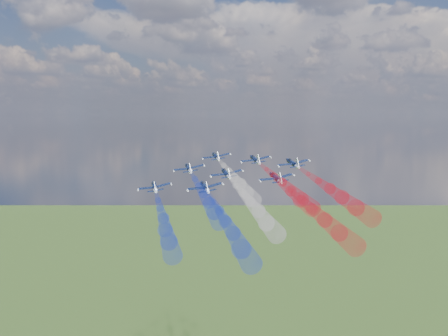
% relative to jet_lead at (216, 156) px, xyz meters
% --- Properties ---
extents(jet_lead, '(17.11, 17.97, 7.17)m').
position_rel_jet_lead_xyz_m(jet_lead, '(0.00, 0.00, 0.00)').
color(jet_lead, black).
extents(trail_lead, '(32.38, 42.93, 11.90)m').
position_rel_jet_lead_xyz_m(trail_lead, '(17.73, -24.61, -4.18)').
color(trail_lead, white).
extents(jet_inner_left, '(17.11, 17.97, 7.17)m').
position_rel_jet_lead_xyz_m(jet_inner_left, '(-2.06, -17.67, -2.76)').
color(jet_inner_left, black).
extents(trail_inner_left, '(32.38, 42.93, 11.90)m').
position_rel_jet_lead_xyz_m(trail_inner_left, '(15.67, -42.27, -6.94)').
color(trail_inner_left, '#1932D7').
extents(jet_inner_right, '(17.11, 17.97, 7.17)m').
position_rel_jet_lead_xyz_m(jet_inner_right, '(17.22, -4.51, -0.18)').
color(jet_inner_right, black).
extents(trail_inner_right, '(32.38, 42.93, 11.90)m').
position_rel_jet_lead_xyz_m(trail_inner_right, '(34.95, -29.12, -4.36)').
color(trail_inner_right, red).
extents(jet_outer_left, '(17.11, 17.97, 7.17)m').
position_rel_jet_lead_xyz_m(jet_outer_left, '(-5.88, -33.57, -7.36)').
color(jet_outer_left, black).
extents(trail_outer_left, '(32.38, 42.93, 11.90)m').
position_rel_jet_lead_xyz_m(trail_outer_left, '(11.86, -58.17, -11.53)').
color(trail_outer_left, '#1932D7').
extents(jet_center_third, '(17.11, 17.97, 7.17)m').
position_rel_jet_lead_xyz_m(jet_center_third, '(13.57, -21.25, -3.48)').
color(jet_center_third, black).
extents(trail_center_third, '(32.38, 42.93, 11.90)m').
position_rel_jet_lead_xyz_m(trail_center_third, '(31.30, -45.86, -7.66)').
color(trail_center_third, white).
extents(jet_outer_right, '(17.11, 17.97, 7.17)m').
position_rel_jet_lead_xyz_m(jet_outer_right, '(32.47, -10.09, -0.41)').
color(jet_outer_right, black).
extents(trail_outer_right, '(32.38, 42.93, 11.90)m').
position_rel_jet_lead_xyz_m(trail_outer_right, '(50.20, -34.69, -4.59)').
color(trail_outer_right, red).
extents(jet_rear_left, '(17.11, 17.97, 7.17)m').
position_rel_jet_lead_xyz_m(jet_rear_left, '(13.77, -37.34, -5.78)').
color(jet_rear_left, black).
extents(trail_rear_left, '(32.38, 42.93, 11.90)m').
position_rel_jet_lead_xyz_m(trail_rear_left, '(31.51, -61.95, -9.96)').
color(trail_rear_left, '#1932D7').
extents(jet_rear_right, '(17.11, 17.97, 7.17)m').
position_rel_jet_lead_xyz_m(jet_rear_right, '(31.30, -24.05, -3.68)').
color(jet_rear_right, black).
extents(trail_rear_right, '(32.38, 42.93, 11.90)m').
position_rel_jet_lead_xyz_m(trail_rear_right, '(49.04, -48.66, -7.86)').
color(trail_rear_right, red).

